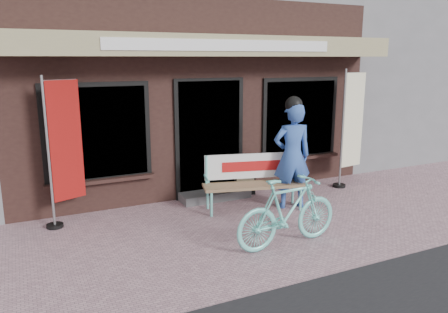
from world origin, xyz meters
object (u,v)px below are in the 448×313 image
bench (253,177)px  person (292,154)px  nobori_red (63,149)px  bicycle (288,212)px  nobori_cream (351,127)px  menu_stand (245,174)px

bench → person: bearing=-6.6°
person → nobori_red: bearing=-179.9°
bicycle → person: bearing=-38.6°
nobori_red → nobori_cream: 5.42m
nobori_cream → menu_stand: nobori_cream is taller
bicycle → nobori_cream: size_ratio=0.69×
nobori_red → menu_stand: 3.30m
person → menu_stand: bearing=126.0°
nobori_cream → bicycle: bearing=-151.9°
bench → person: (0.63, -0.24, 0.40)m
menu_stand → bench: bearing=-93.4°
bench → nobori_cream: size_ratio=0.76×
person → menu_stand: person is taller
bicycle → nobori_red: 3.50m
bicycle → nobori_cream: bearing=-57.9°
bench → bicycle: bearing=-87.4°
person → nobori_red: size_ratio=0.84×
bicycle → nobori_cream: (2.76, 1.95, 0.72)m
bench → bicycle: (-0.32, -1.57, -0.06)m
bicycle → nobori_red: nobori_red is taller
nobori_cream → menu_stand: bearing=164.4°
person → nobori_red: nobori_red is taller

